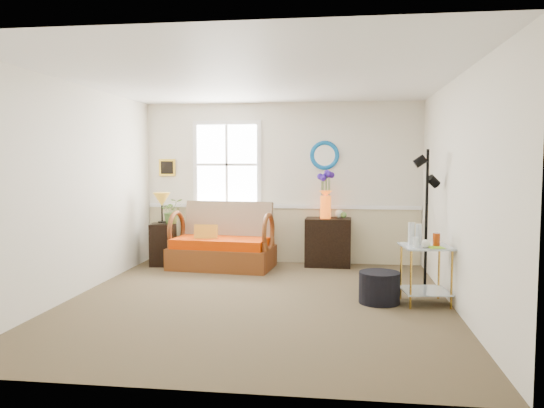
# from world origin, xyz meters

# --- Properties ---
(floor) EXTENTS (4.50, 5.00, 0.01)m
(floor) POSITION_xyz_m (0.00, 0.00, 0.00)
(floor) COLOR brown
(floor) RESTS_ON ground
(ceiling) EXTENTS (4.50, 5.00, 0.01)m
(ceiling) POSITION_xyz_m (0.00, 0.00, 2.60)
(ceiling) COLOR white
(ceiling) RESTS_ON walls
(walls) EXTENTS (4.51, 5.01, 2.60)m
(walls) POSITION_xyz_m (0.00, 0.00, 1.30)
(walls) COLOR silver
(walls) RESTS_ON floor
(wainscot) EXTENTS (4.46, 0.02, 0.90)m
(wainscot) POSITION_xyz_m (0.00, 2.48, 0.45)
(wainscot) COLOR #C8BB8E
(wainscot) RESTS_ON walls
(chair_rail) EXTENTS (4.46, 0.04, 0.06)m
(chair_rail) POSITION_xyz_m (0.00, 2.47, 0.92)
(chair_rail) COLOR white
(chair_rail) RESTS_ON walls
(window) EXTENTS (1.14, 0.06, 1.44)m
(window) POSITION_xyz_m (-0.90, 2.47, 1.60)
(window) COLOR white
(window) RESTS_ON walls
(picture) EXTENTS (0.28, 0.03, 0.28)m
(picture) POSITION_xyz_m (-1.92, 2.48, 1.55)
(picture) COLOR gold
(picture) RESTS_ON walls
(mirror) EXTENTS (0.47, 0.07, 0.47)m
(mirror) POSITION_xyz_m (0.70, 2.48, 1.75)
(mirror) COLOR #187DCB
(mirror) RESTS_ON walls
(loveseat) EXTENTS (1.63, 1.03, 1.01)m
(loveseat) POSITION_xyz_m (-0.85, 1.87, 0.51)
(loveseat) COLOR #66360D
(loveseat) RESTS_ON floor
(throw_pillow) EXTENTS (0.36, 0.12, 0.35)m
(throw_pillow) POSITION_xyz_m (-1.09, 1.77, 0.51)
(throw_pillow) COLOR orange
(throw_pillow) RESTS_ON loveseat
(lamp_stand) EXTENTS (0.43, 0.43, 0.67)m
(lamp_stand) POSITION_xyz_m (-1.83, 1.96, 0.33)
(lamp_stand) COLOR black
(lamp_stand) RESTS_ON floor
(table_lamp) EXTENTS (0.30, 0.30, 0.49)m
(table_lamp) POSITION_xyz_m (-1.84, 1.95, 0.91)
(table_lamp) COLOR #B47D1F
(table_lamp) RESTS_ON lamp_stand
(potted_plant) EXTENTS (0.50, 0.51, 0.31)m
(potted_plant) POSITION_xyz_m (-1.69, 1.99, 0.82)
(potted_plant) COLOR #557E37
(potted_plant) RESTS_ON lamp_stand
(cabinet) EXTENTS (0.72, 0.47, 0.76)m
(cabinet) POSITION_xyz_m (0.77, 2.25, 0.38)
(cabinet) COLOR black
(cabinet) RESTS_ON floor
(flower_vase) EXTENTS (0.28, 0.28, 0.73)m
(flower_vase) POSITION_xyz_m (0.73, 2.24, 1.13)
(flower_vase) COLOR #F7590F
(flower_vase) RESTS_ON cabinet
(side_table) EXTENTS (0.60, 0.60, 0.68)m
(side_table) POSITION_xyz_m (1.95, 0.14, 0.34)
(side_table) COLOR gold
(side_table) RESTS_ON floor
(tabletop_items) EXTENTS (0.53, 0.53, 0.26)m
(tabletop_items) POSITION_xyz_m (1.94, 0.13, 0.81)
(tabletop_items) COLOR silver
(tabletop_items) RESTS_ON side_table
(floor_lamp) EXTENTS (0.26, 0.26, 1.80)m
(floor_lamp) POSITION_xyz_m (2.03, 0.69, 0.90)
(floor_lamp) COLOR black
(floor_lamp) RESTS_ON floor
(ottoman) EXTENTS (0.57, 0.57, 0.37)m
(ottoman) POSITION_xyz_m (1.43, 0.10, 0.18)
(ottoman) COLOR black
(ottoman) RESTS_ON floor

